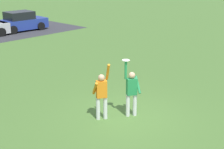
% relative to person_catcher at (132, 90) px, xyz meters
% --- Properties ---
extents(ground_plane, '(120.00, 120.00, 0.00)m').
position_rel_person_catcher_xyz_m(ground_plane, '(-0.24, 0.08, -0.98)').
color(ground_plane, '#4C7533').
extents(person_catcher, '(0.58, 0.53, 2.08)m').
position_rel_person_catcher_xyz_m(person_catcher, '(0.00, 0.00, 0.00)').
color(person_catcher, silver).
rests_on(person_catcher, ground_plane).
extents(person_defender, '(0.65, 0.63, 2.04)m').
position_rel_person_catcher_xyz_m(person_defender, '(-0.91, 0.60, -0.00)').
color(person_defender, silver).
rests_on(person_defender, ground_plane).
extents(frisbee_disc, '(0.25, 0.25, 0.02)m').
position_rel_person_catcher_xyz_m(frisbee_disc, '(-0.19, 0.12, 1.11)').
color(frisbee_disc, white).
rests_on(frisbee_disc, person_catcher).
extents(parked_car_blue, '(4.19, 2.21, 1.59)m').
position_rel_person_catcher_xyz_m(parked_car_blue, '(6.67, 17.30, -0.25)').
color(parked_car_blue, '#233893').
rests_on(parked_car_blue, ground_plane).
extents(field_cone_orange, '(0.26, 0.26, 0.32)m').
position_rel_person_catcher_xyz_m(field_cone_orange, '(0.89, 2.72, -0.82)').
color(field_cone_orange, orange).
rests_on(field_cone_orange, ground_plane).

